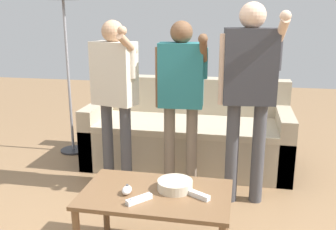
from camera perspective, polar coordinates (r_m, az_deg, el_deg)
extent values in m
cube|color=#B7A88E|center=(3.84, 2.90, -4.52)|extent=(1.99, 0.82, 0.40)
cube|color=#C6B59A|center=(3.70, 2.80, -1.49)|extent=(1.71, 0.70, 0.06)
cube|color=#B7A88E|center=(4.03, 3.64, 2.61)|extent=(1.99, 0.18, 0.43)
cube|color=#B7A88E|center=(4.04, -10.19, -2.27)|extent=(0.14, 0.82, 0.60)
cube|color=#B7A88E|center=(3.79, 16.89, -3.84)|extent=(0.14, 0.82, 0.60)
cube|color=brown|center=(2.32, -1.83, -11.82)|extent=(0.90, 0.54, 0.03)
cylinder|color=brown|center=(2.74, -9.34, -12.92)|extent=(0.04, 0.04, 0.43)
cylinder|color=brown|center=(2.59, 8.71, -14.63)|extent=(0.04, 0.04, 0.43)
cylinder|color=beige|center=(2.34, 1.06, -10.51)|extent=(0.21, 0.21, 0.06)
ellipsoid|color=white|center=(2.30, -6.22, -11.17)|extent=(0.06, 0.09, 0.05)
cylinder|color=#4C4C51|center=(2.30, -6.15, -10.44)|extent=(0.02, 0.02, 0.01)
cylinder|color=#2D2D33|center=(4.37, -14.03, -5.15)|extent=(0.28, 0.28, 0.02)
cylinder|color=gray|center=(4.17, -14.74, 5.36)|extent=(0.03, 0.03, 1.60)
cylinder|color=#47474C|center=(3.36, -9.04, -4.46)|extent=(0.09, 0.09, 0.75)
cylinder|color=#47474C|center=(3.26, -6.33, -4.98)|extent=(0.09, 0.09, 0.75)
cube|color=beige|center=(3.15, -8.11, 6.20)|extent=(0.39, 0.28, 0.52)
sphere|color=tan|center=(3.12, -8.35, 12.36)|extent=(0.18, 0.18, 0.18)
cylinder|color=tan|center=(3.26, -10.71, 5.96)|extent=(0.07, 0.07, 0.49)
cylinder|color=beige|center=(3.04, -5.38, 7.84)|extent=(0.07, 0.07, 0.24)
cylinder|color=tan|center=(2.97, -6.14, 10.57)|extent=(0.12, 0.24, 0.18)
sphere|color=tan|center=(2.91, -6.93, 12.47)|extent=(0.07, 0.07, 0.07)
cylinder|color=#756656|center=(3.23, 0.23, -5.11)|extent=(0.09, 0.09, 0.75)
cylinder|color=#756656|center=(3.21, 3.56, -5.27)|extent=(0.09, 0.09, 0.75)
cube|color=#28757A|center=(3.06, 1.99, 6.01)|extent=(0.37, 0.21, 0.52)
sphere|color=brown|center=(3.02, 2.05, 12.35)|extent=(0.18, 0.18, 0.18)
cylinder|color=brown|center=(3.08, -1.32, 5.65)|extent=(0.07, 0.07, 0.49)
cylinder|color=#28757A|center=(3.03, 5.39, 7.75)|extent=(0.07, 0.07, 0.24)
cylinder|color=brown|center=(2.92, 5.35, 9.96)|extent=(0.07, 0.20, 0.23)
sphere|color=brown|center=(2.82, 5.29, 11.35)|extent=(0.07, 0.07, 0.07)
cylinder|color=#47474C|center=(3.08, 9.60, -5.66)|extent=(0.10, 0.10, 0.82)
cylinder|color=#47474C|center=(3.11, 13.39, -5.68)|extent=(0.10, 0.10, 0.82)
cube|color=#38383D|center=(2.92, 12.22, 7.15)|extent=(0.41, 0.25, 0.57)
sphere|color=beige|center=(2.89, 12.64, 14.42)|extent=(0.20, 0.20, 0.20)
cylinder|color=beige|center=(2.90, 8.35, 6.77)|extent=(0.07, 0.07, 0.53)
cylinder|color=#38383D|center=(2.94, 16.15, 9.07)|extent=(0.07, 0.07, 0.27)
cylinder|color=beige|center=(2.85, 16.74, 12.02)|extent=(0.10, 0.25, 0.22)
sphere|color=beige|center=(2.76, 17.28, 14.04)|extent=(0.08, 0.08, 0.08)
cube|color=white|center=(2.21, -4.37, -12.54)|extent=(0.13, 0.15, 0.03)
cylinder|color=silver|center=(2.22, -3.73, -11.95)|extent=(0.01, 0.01, 0.00)
cube|color=silver|center=(2.18, -5.48, -12.49)|extent=(0.02, 0.02, 0.00)
cube|color=white|center=(2.26, 4.47, -11.88)|extent=(0.16, 0.11, 0.03)
cylinder|color=silver|center=(2.27, 3.89, -11.29)|extent=(0.01, 0.01, 0.00)
cube|color=silver|center=(2.23, 5.48, -11.85)|extent=(0.02, 0.02, 0.00)
cube|color=white|center=(2.41, 0.84, -10.03)|extent=(0.15, 0.11, 0.03)
cylinder|color=silver|center=(2.42, 0.33, -9.48)|extent=(0.01, 0.01, 0.00)
cube|color=silver|center=(2.38, 1.71, -9.98)|extent=(0.02, 0.02, 0.00)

